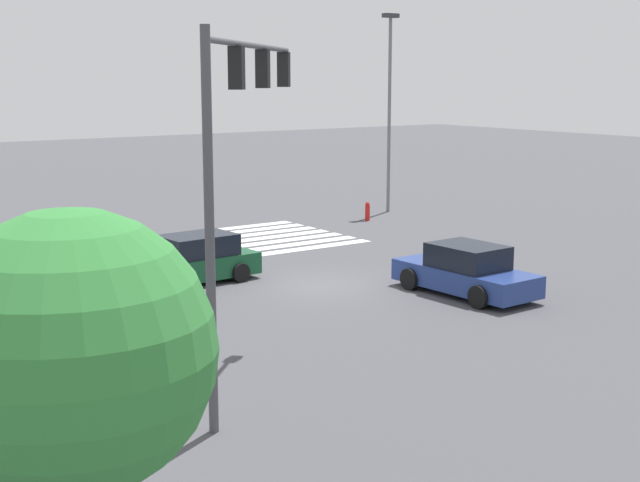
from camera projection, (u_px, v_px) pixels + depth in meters
The scene contains 8 objects.
ground_plane at pixel (320, 286), 28.15m from camera, with size 138.65×138.65×0.00m, color #47474C.
crosswalk_markings at pixel (198, 246), 34.73m from camera, with size 12.27×6.30×0.01m.
traffic_signal_mast at pixel (240, 130), 17.82m from camera, with size 5.01×5.01×7.41m.
car_1 at pixel (466, 272), 26.92m from camera, with size 2.22×4.68×1.55m.
car_2 at pixel (191, 261), 28.45m from camera, with size 4.63×2.27×1.54m.
street_light_pole_a at pixel (389, 97), 42.56m from camera, with size 0.80×0.36×9.44m.
tree_corner_b at pixel (73, 353), 9.50m from camera, with size 3.13×3.13×5.19m.
fire_hydrant at pixel (367, 211), 40.82m from camera, with size 0.22×0.22×0.86m.
Camera 1 is at (15.90, 22.34, 6.53)m, focal length 50.00 mm.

